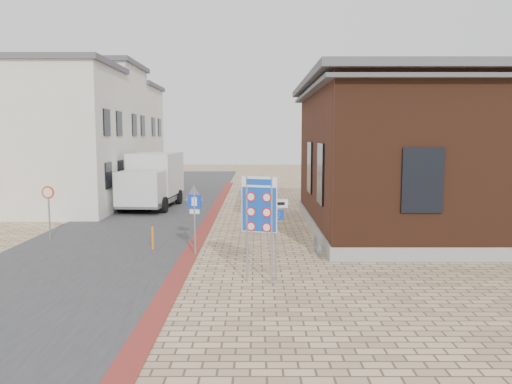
# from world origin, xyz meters

# --- Properties ---
(ground) EXTENTS (120.00, 120.00, 0.00)m
(ground) POSITION_xyz_m (0.00, 0.00, 0.00)
(ground) COLOR tan
(ground) RESTS_ON ground
(road_strip) EXTENTS (7.00, 60.00, 0.02)m
(road_strip) POSITION_xyz_m (-5.50, 15.00, 0.01)
(road_strip) COLOR #38383A
(road_strip) RESTS_ON ground
(curb_strip) EXTENTS (0.60, 40.00, 0.02)m
(curb_strip) POSITION_xyz_m (-2.00, 10.00, 0.01)
(curb_strip) COLOR maroon
(curb_strip) RESTS_ON ground
(brick_building) EXTENTS (13.00, 13.00, 6.80)m
(brick_building) POSITION_xyz_m (8.99, 7.00, 3.49)
(brick_building) COLOR gray
(brick_building) RESTS_ON ground
(townhouse_near) EXTENTS (7.40, 6.40, 8.30)m
(townhouse_near) POSITION_xyz_m (-10.99, 12.00, 4.17)
(townhouse_near) COLOR white
(townhouse_near) RESTS_ON ground
(townhouse_mid) EXTENTS (7.40, 6.40, 9.10)m
(townhouse_mid) POSITION_xyz_m (-10.99, 18.00, 4.57)
(townhouse_mid) COLOR white
(townhouse_mid) RESTS_ON ground
(townhouse_far) EXTENTS (7.40, 6.40, 8.30)m
(townhouse_far) POSITION_xyz_m (-10.99, 24.00, 4.17)
(townhouse_far) COLOR white
(townhouse_far) RESTS_ON ground
(bike_rack) EXTENTS (0.08, 1.80, 0.60)m
(bike_rack) POSITION_xyz_m (2.65, 2.20, 0.26)
(bike_rack) COLOR slate
(bike_rack) RESTS_ON ground
(sedan) EXTENTS (1.73, 3.96, 1.26)m
(sedan) POSITION_xyz_m (-6.42, 13.87, 0.63)
(sedan) COLOR black
(sedan) RESTS_ON ground
(box_truck) EXTENTS (3.02, 6.40, 3.26)m
(box_truck) POSITION_xyz_m (-5.80, 14.00, 1.69)
(box_truck) COLOR slate
(box_truck) RESTS_ON ground
(border_sign) EXTENTS (1.03, 0.39, 3.14)m
(border_sign) POSITION_xyz_m (0.50, -1.50, 2.27)
(border_sign) COLOR gray
(border_sign) RESTS_ON ground
(essen_sign) EXTENTS (0.70, 0.10, 2.59)m
(essen_sign) POSITION_xyz_m (1.00, -1.16, 1.72)
(essen_sign) COLOR gray
(essen_sign) RESTS_ON ground
(parking_sign) EXTENTS (0.50, 0.15, 2.27)m
(parking_sign) POSITION_xyz_m (-1.80, 2.00, 1.53)
(parking_sign) COLOR gray
(parking_sign) RESTS_ON ground
(yield_sign) EXTENTS (0.84, 0.07, 2.37)m
(yield_sign) POSITION_xyz_m (-2.00, 3.50, 1.80)
(yield_sign) COLOR gray
(yield_sign) RESTS_ON ground
(speed_sign) EXTENTS (0.53, 0.07, 2.26)m
(speed_sign) POSITION_xyz_m (-8.08, 4.50, 1.51)
(speed_sign) COLOR gray
(speed_sign) RESTS_ON ground
(bollard) EXTENTS (0.09, 0.09, 0.90)m
(bollard) POSITION_xyz_m (-3.50, 2.80, 0.45)
(bollard) COLOR orange
(bollard) RESTS_ON ground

